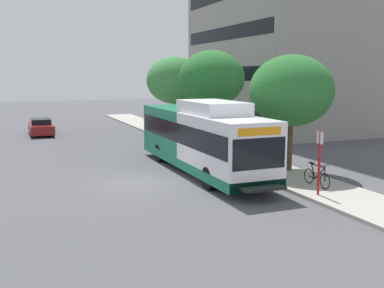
{
  "coord_description": "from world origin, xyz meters",
  "views": [
    {
      "loc": [
        -5.23,
        -19.63,
        4.91
      ],
      "look_at": [
        2.87,
        0.29,
        1.6
      ],
      "focal_mm": 42.63,
      "sensor_mm": 36.0,
      "label": 1
    }
  ],
  "objects": [
    {
      "name": "street_tree_mid_block",
      "position": [
        7.74,
        8.71,
        4.61
      ],
      "size": [
        4.45,
        4.45,
        6.36
      ],
      "color": "#4C3823",
      "rests_on": "sidewalk_curb"
    },
    {
      "name": "street_tree_far_block",
      "position": [
        7.88,
        16.57,
        4.38
      ],
      "size": [
        4.65,
        4.65,
        6.22
      ],
      "color": "#4C3823",
      "rests_on": "sidewalk_curb"
    },
    {
      "name": "bicycle_parked",
      "position": [
        6.91,
        -3.98,
        0.56
      ],
      "size": [
        0.52,
        1.76,
        1.02
      ],
      "color": "black",
      "rests_on": "sidewalk_curb"
    },
    {
      "name": "parked_car_far_lane",
      "position": [
        -2.77,
        19.1,
        0.66
      ],
      "size": [
        1.8,
        4.5,
        1.33
      ],
      "color": "maroon",
      "rests_on": "ground"
    },
    {
      "name": "ground_plane",
      "position": [
        0.0,
        8.0,
        0.0
      ],
      "size": [
        120.0,
        120.0,
        0.0
      ],
      "primitive_type": "plane",
      "color": "#4C4C51"
    },
    {
      "name": "street_tree_near_stop",
      "position": [
        7.72,
        -0.71,
        4.1
      ],
      "size": [
        4.12,
        4.12,
        5.72
      ],
      "color": "#4C3823",
      "rests_on": "sidewalk_curb"
    },
    {
      "name": "lattice_comm_tower",
      "position": [
        19.89,
        31.54,
        10.44
      ],
      "size": [
        1.1,
        1.1,
        31.19
      ],
      "color": "#B7B7BC",
      "rests_on": "ground"
    },
    {
      "name": "bus_stop_sign_pole",
      "position": [
        6.09,
        -5.15,
        1.65
      ],
      "size": [
        0.1,
        0.36,
        2.6
      ],
      "color": "red",
      "rests_on": "sidewalk_curb"
    },
    {
      "name": "sidewalk_curb",
      "position": [
        7.0,
        6.0,
        0.07
      ],
      "size": [
        3.0,
        56.0,
        0.14
      ],
      "primitive_type": "cube",
      "color": "#A8A399",
      "rests_on": "ground"
    },
    {
      "name": "transit_bus",
      "position": [
        3.73,
        1.21,
        1.7
      ],
      "size": [
        2.58,
        12.25,
        3.65
      ],
      "color": "white",
      "rests_on": "ground"
    }
  ]
}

